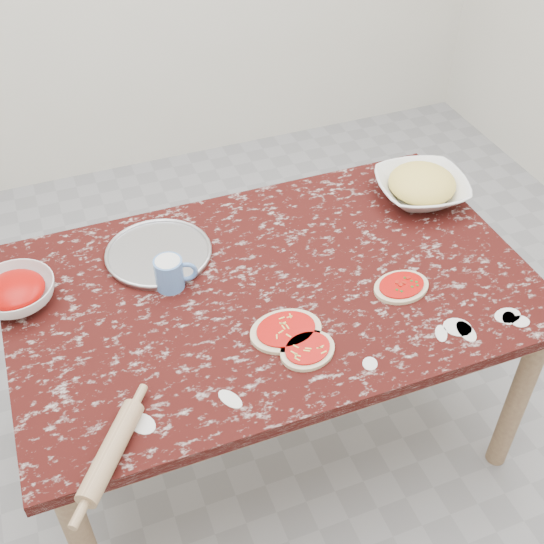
{
  "coord_description": "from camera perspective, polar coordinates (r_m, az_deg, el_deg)",
  "views": [
    {
      "loc": [
        -0.56,
        -1.45,
        2.19
      ],
      "look_at": [
        0.0,
        0.0,
        0.8
      ],
      "focal_mm": 45.22,
      "sensor_mm": 36.0,
      "label": 1
    }
  ],
  "objects": [
    {
      "name": "pizza_left",
      "position": [
        1.97,
        1.16,
        -4.91
      ],
      "size": [
        0.22,
        0.17,
        0.02
      ],
      "color": "beige",
      "rests_on": "worktable"
    },
    {
      "name": "pizza_right",
      "position": [
        2.14,
        10.71,
        -1.21
      ],
      "size": [
        0.19,
        0.16,
        0.02
      ],
      "color": "beige",
      "rests_on": "worktable"
    },
    {
      "name": "pizza_tray",
      "position": [
        2.25,
        -9.41,
        1.52
      ],
      "size": [
        0.43,
        0.43,
        0.01
      ],
      "primitive_type": "cylinder",
      "rotation": [
        0.0,
        0.0,
        -0.35
      ],
      "color": "#B2B2B7",
      "rests_on": "worktable"
    },
    {
      "name": "sauce_bowl",
      "position": [
        2.17,
        -20.52,
        -1.68
      ],
      "size": [
        0.27,
        0.27,
        0.07
      ],
      "primitive_type": "imported",
      "rotation": [
        0.0,
        0.0,
        0.14
      ],
      "color": "white",
      "rests_on": "worktable"
    },
    {
      "name": "worktable",
      "position": [
        2.18,
        0.0,
        -2.6
      ],
      "size": [
        1.6,
        1.0,
        0.75
      ],
      "color": "black",
      "rests_on": "ground"
    },
    {
      "name": "ground",
      "position": [
        2.69,
        0.0,
        -12.8
      ],
      "size": [
        4.0,
        4.0,
        0.0
      ],
      "primitive_type": "plane",
      "color": "gray"
    },
    {
      "name": "rolling_pin",
      "position": [
        1.74,
        -13.24,
        -14.32
      ],
      "size": [
        0.21,
        0.26,
        0.06
      ],
      "primitive_type": "cylinder",
      "rotation": [
        0.0,
        1.57,
        0.95
      ],
      "color": "tan",
      "rests_on": "worktable"
    },
    {
      "name": "flour_mug",
      "position": [
        2.1,
        -8.46,
        -0.09
      ],
      "size": [
        0.13,
        0.09,
        0.1
      ],
      "color": "#5582C7",
      "rests_on": "worktable"
    },
    {
      "name": "cheese_bowl",
      "position": [
        2.51,
        12.3,
        6.79
      ],
      "size": [
        0.37,
        0.37,
        0.08
      ],
      "primitive_type": "imported",
      "rotation": [
        0.0,
        0.0,
        -0.17
      ],
      "color": "white",
      "rests_on": "worktable"
    },
    {
      "name": "pizza_mid",
      "position": [
        1.92,
        2.97,
        -6.5
      ],
      "size": [
        0.2,
        0.18,
        0.02
      ],
      "color": "beige",
      "rests_on": "worktable"
    }
  ]
}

